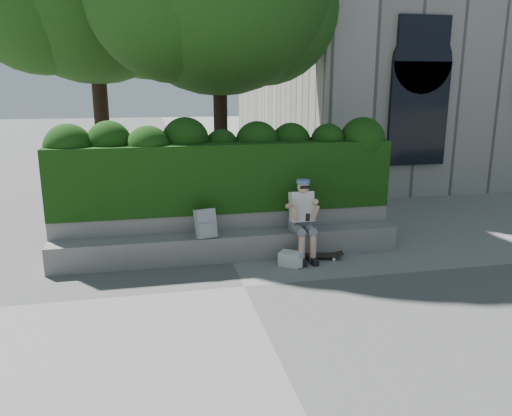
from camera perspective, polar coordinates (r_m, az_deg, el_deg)
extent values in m
plane|color=slate|center=(7.58, -1.39, -8.95)|extent=(80.00, 80.00, 0.00)
cube|color=gray|center=(8.65, -2.95, -4.41)|extent=(6.00, 0.45, 0.45)
cube|color=gray|center=(9.06, -3.44, -2.57)|extent=(6.00, 0.50, 0.75)
cube|color=black|center=(9.05, -3.75, 3.76)|extent=(6.00, 1.00, 1.20)
cylinder|color=black|center=(11.79, -4.01, 6.98)|extent=(0.32, 0.32, 3.04)
cylinder|color=black|center=(13.65, -17.06, 7.58)|extent=(0.38, 0.38, 3.15)
cube|color=slate|center=(8.78, 5.06, -1.89)|extent=(0.36, 0.26, 0.22)
cube|color=silver|center=(8.63, 5.24, 0.16)|extent=(0.40, 0.32, 0.55)
sphere|color=tan|center=(8.48, 5.44, 2.41)|extent=(0.21, 0.21, 0.21)
cylinder|color=slate|center=(8.48, 5.41, 3.04)|extent=(0.23, 0.23, 0.06)
cube|color=black|center=(8.33, 5.94, -1.07)|extent=(0.07, 0.02, 0.13)
cylinder|color=tan|center=(8.44, 5.24, -4.78)|extent=(0.11, 0.11, 0.47)
cylinder|color=tan|center=(8.50, 6.53, -4.68)|extent=(0.11, 0.11, 0.47)
cube|color=black|center=(8.45, 5.33, -6.16)|extent=(0.10, 0.26, 0.10)
cube|color=black|center=(8.51, 6.62, -6.05)|extent=(0.10, 0.26, 0.10)
cube|color=black|center=(8.73, 6.97, -5.37)|extent=(0.83, 0.34, 0.02)
cylinder|color=silver|center=(8.62, 5.19, -5.89)|extent=(0.06, 0.04, 0.06)
cylinder|color=silver|center=(8.78, 5.05, -5.51)|extent=(0.06, 0.04, 0.06)
cylinder|color=silver|center=(8.71, 8.89, -5.80)|extent=(0.06, 0.04, 0.06)
cylinder|color=silver|center=(8.87, 8.69, -5.43)|extent=(0.06, 0.04, 0.06)
cube|color=#B7B8BD|center=(8.37, -5.79, -1.76)|extent=(0.36, 0.25, 0.48)
cube|color=silver|center=(8.39, 3.98, -5.81)|extent=(0.44, 0.42, 0.23)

